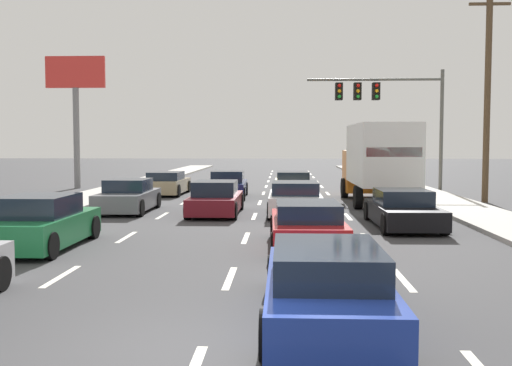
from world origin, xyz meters
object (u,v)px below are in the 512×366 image
car_maroon (216,199)px  traffic_signal_mast (380,99)px  car_red (307,226)px  box_truck (378,159)px  car_white (295,199)px  car_gray (128,197)px  car_blue (326,285)px  car_tan (167,184)px  utility_pole_mid (487,94)px  car_yellow (293,185)px  car_black (403,210)px  car_navy (228,185)px  car_green (41,224)px  roadside_billboard (76,97)px

car_maroon → traffic_signal_mast: size_ratio=0.58×
car_red → box_truck: size_ratio=0.56×
car_white → car_gray: bearing=173.0°
car_blue → car_tan: bearing=107.1°
car_blue → utility_pole_mid: size_ratio=0.49×
utility_pole_mid → traffic_signal_mast: bearing=120.2°
car_maroon → car_yellow: (3.00, 7.96, 0.01)m
car_gray → car_white: size_ratio=0.99×
car_blue → box_truck: bearing=78.7°
car_maroon → car_yellow: 8.50m
car_black → traffic_signal_mast: (1.53, 14.58, 4.56)m
box_truck → car_navy: bearing=158.2°
car_navy → box_truck: (6.83, -2.72, 1.35)m
car_white → car_tan: bearing=127.3°
car_black → car_gray: bearing=158.9°
car_tan → utility_pole_mid: (15.12, -3.35, 4.28)m
car_maroon → car_blue: car_maroon is taller
car_navy → car_maroon: bearing=-88.5°
car_navy → box_truck: size_ratio=0.55×
car_green → car_navy: size_ratio=0.96×
car_blue → car_black: bearing=72.8°
car_white → box_truck: 5.79m
box_truck → car_maroon: bearing=-148.0°
car_yellow → car_white: (-0.04, -8.04, 0.01)m
car_navy → box_truck: bearing=-21.8°
car_tan → car_red: bearing=-66.7°
car_red → utility_pole_mid: 15.39m
car_maroon → car_yellow: size_ratio=0.98×
car_white → car_red: car_white is taller
car_tan → car_red: 16.83m
traffic_signal_mast → roadside_billboard: (-17.51, 1.02, 0.27)m
traffic_signal_mast → car_navy: bearing=-150.1°
car_gray → car_white: 6.51m
car_gray → car_yellow: bearing=48.1°
car_navy → car_yellow: car_navy is taller
car_yellow → car_green: bearing=-113.4°
car_red → utility_pole_mid: bearing=55.0°
car_maroon → box_truck: (6.65, 4.15, 1.38)m
car_yellow → utility_pole_mid: (8.61, -2.89, 4.26)m
car_gray → car_red: (6.64, -7.74, -0.02)m
roadside_billboard → box_truck: bearing=-27.2°
car_green → roadside_billboard: size_ratio=0.54×
car_green → box_truck: bearing=48.2°
utility_pole_mid → car_maroon: bearing=-156.4°
roadside_billboard → car_red: bearing=-56.8°
car_red → utility_pole_mid: (8.47, 12.11, 4.28)m
box_truck → traffic_signal_mast: size_ratio=1.04×
car_navy → car_red: (3.31, -13.91, -0.04)m
car_maroon → car_gray: bearing=168.6°
car_yellow → car_black: size_ratio=0.99×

